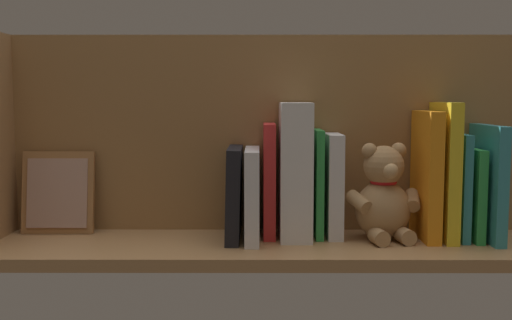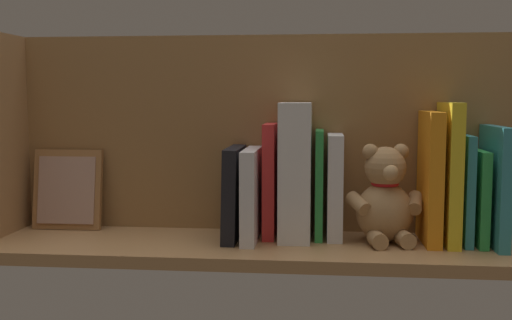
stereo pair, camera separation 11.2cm
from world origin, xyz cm
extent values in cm
cube|color=#A87A4C|center=(0.00, 0.00, -1.10)|extent=(102.36, 26.15, 2.20)
cube|color=#9A6F40|center=(0.00, -10.82, 19.24)|extent=(102.36, 1.50, 38.49)
cube|color=teal|center=(-42.55, -1.87, 10.67)|extent=(2.03, 15.60, 21.34)
cube|color=green|center=(-39.90, -3.08, 8.49)|extent=(1.68, 13.20, 16.98)
cube|color=teal|center=(-37.49, -3.34, 9.84)|extent=(1.52, 12.67, 19.68)
cube|color=yellow|center=(-34.75, -2.73, 12.73)|extent=(2.36, 13.89, 25.46)
cube|color=orange|center=(-31.47, -2.81, 11.93)|extent=(2.60, 13.73, 23.86)
ellipsoid|color=tan|center=(-23.39, -2.20, 5.47)|extent=(11.84, 10.95, 10.93)
sphere|color=tan|center=(-23.39, -2.20, 13.75)|extent=(7.52, 7.52, 7.52)
sphere|color=tan|center=(-26.16, -2.69, 16.57)|extent=(2.90, 2.90, 2.90)
sphere|color=tan|center=(-20.61, -1.71, 16.57)|extent=(2.90, 2.90, 2.90)
sphere|color=tan|center=(-23.94, 0.95, 13.19)|extent=(2.90, 2.90, 2.90)
cylinder|color=tan|center=(-28.74, -1.76, 7.38)|extent=(3.46, 5.73, 4.04)
cylinder|color=tan|center=(-18.51, 0.05, 7.38)|extent=(4.90, 5.93, 4.04)
cylinder|color=tan|center=(-26.62, 1.95, 1.45)|extent=(3.57, 4.54, 2.90)
cylinder|color=tan|center=(-21.77, 2.80, 1.45)|extent=(3.57, 4.54, 2.90)
torus|color=red|center=(-23.39, -2.20, 10.76)|extent=(5.78, 5.78, 0.85)
cube|color=silver|center=(-14.38, -4.45, 9.76)|extent=(2.81, 10.45, 19.52)
cube|color=green|center=(-11.46, -4.63, 10.16)|extent=(1.43, 10.08, 20.31)
cube|color=white|center=(-7.03, -3.23, 12.71)|extent=(5.82, 12.70, 25.42)
cube|color=red|center=(-2.21, -4.55, 10.73)|extent=(2.22, 10.26, 21.46)
cube|color=silver|center=(1.00, -1.72, 8.45)|extent=(2.63, 15.90, 16.91)
cube|color=black|center=(4.38, -2.21, 8.57)|extent=(2.95, 14.93, 17.20)
cube|color=#9E6B3D|center=(38.90, -7.54, 7.90)|extent=(13.91, 3.86, 16.00)
cube|color=tan|center=(38.90, -6.82, 7.90)|extent=(11.69, 2.60, 13.33)
camera|label=1|loc=(-0.29, 111.41, 26.39)|focal=43.32mm
camera|label=2|loc=(-11.46, 110.82, 26.39)|focal=43.32mm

